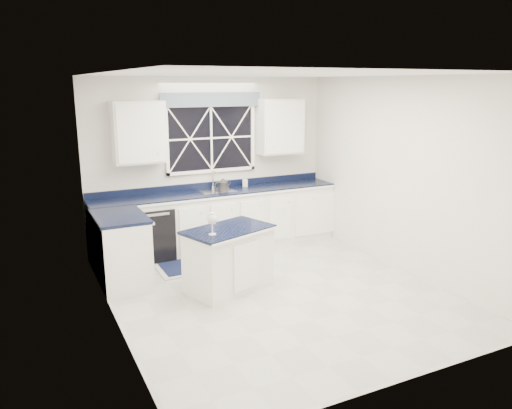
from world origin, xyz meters
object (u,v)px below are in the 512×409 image
dishwasher (151,232)px  faucet (213,179)px  kettle (223,185)px  soap_bottle (245,181)px  wine_glass (212,220)px  island (229,259)px

dishwasher → faucet: (1.10, 0.19, 0.69)m
kettle → soap_bottle: bearing=24.2°
wine_glass → kettle: bearing=63.8°
wine_glass → island: bearing=31.1°
island → wine_glass: bearing=-167.5°
faucet → wine_glass: bearing=-111.8°
dishwasher → island: (0.59, -1.60, 0.00)m
faucet → kettle: (0.10, -0.16, -0.07)m
wine_glass → soap_bottle: 2.30m
island → faucet: bearing=55.6°
kettle → soap_bottle: (0.42, 0.08, -0.00)m
island → kettle: bearing=51.0°
soap_bottle → island: bearing=-121.0°
kettle → faucet: bearing=135.2°
kettle → island: bearing=-97.4°
faucet → kettle: size_ratio=1.12×
wine_glass → faucet: bearing=68.2°
dishwasher → faucet: 1.31m
dishwasher → island: dishwasher is taller
faucet → kettle: 0.20m
kettle → dishwasher: bearing=-165.2°
faucet → soap_bottle: 0.53m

